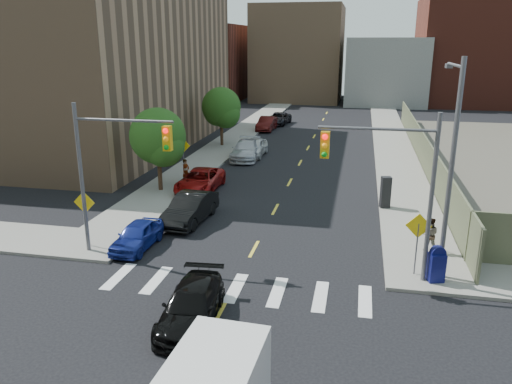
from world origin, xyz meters
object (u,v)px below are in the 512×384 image
at_px(black_sedan, 191,306).
at_px(mailbox, 436,264).
at_px(pedestrian_east, 430,235).
at_px(parked_car_red, 200,180).
at_px(parked_car_white, 254,147).
at_px(parked_car_silver, 246,150).
at_px(parked_car_grey, 278,119).
at_px(pedestrian_west, 186,171).
at_px(payphone, 386,192).
at_px(parked_car_black, 190,208).
at_px(parked_car_maroon, 267,124).
at_px(parked_car_blue, 137,235).

bearing_deg(black_sedan, mailbox, 23.77).
bearing_deg(pedestrian_east, parked_car_red, -23.91).
relative_size(parked_car_white, mailbox, 2.89).
xyz_separation_m(parked_car_silver, black_sedan, (3.84, -25.21, -0.12)).
height_order(parked_car_grey, pedestrian_west, pedestrian_west).
bearing_deg(payphone, parked_car_black, -170.98).
distance_m(parked_car_silver, parked_car_maroon, 14.11).
bearing_deg(parked_car_white, mailbox, -59.58).
relative_size(parked_car_red, mailbox, 3.35).
distance_m(parked_car_maroon, parked_car_grey, 4.39).
bearing_deg(parked_car_white, pedestrian_west, -103.97).
height_order(parked_car_red, mailbox, mailbox).
relative_size(parked_car_black, parked_car_grey, 0.95).
distance_m(payphone, pedestrian_west, 13.45).
xyz_separation_m(parked_car_white, pedestrian_west, (-2.69, -9.93, 0.23)).
relative_size(parked_car_red, parked_car_white, 1.16).
relative_size(parked_car_silver, mailbox, 3.47).
xyz_separation_m(mailbox, pedestrian_east, (0.09, 3.12, 0.07)).
relative_size(mailbox, payphone, 0.83).
relative_size(parked_car_white, pedestrian_east, 2.73).
bearing_deg(parked_car_silver, parked_car_black, -92.63).
bearing_deg(payphone, black_sedan, -130.10).
bearing_deg(parked_car_grey, pedestrian_east, -64.23).
distance_m(parked_car_black, parked_car_silver, 15.48).
xyz_separation_m(parked_car_black, pedestrian_west, (-2.69, 6.89, 0.21)).
relative_size(parked_car_white, parked_car_grey, 0.89).
height_order(parked_car_silver, parked_car_grey, parked_car_silver).
distance_m(parked_car_blue, parked_car_white, 20.82).
relative_size(parked_car_blue, pedestrian_west, 2.22).
xyz_separation_m(parked_car_blue, parked_car_grey, (0.54, 37.88, 0.06)).
xyz_separation_m(black_sedan, mailbox, (8.77, 4.77, 0.24)).
distance_m(parked_car_blue, parked_car_grey, 37.89).
distance_m(parked_car_black, parked_car_maroon, 29.59).
bearing_deg(parked_car_white, parked_car_grey, 93.76).
height_order(parked_car_black, payphone, payphone).
bearing_deg(parked_car_silver, pedestrian_west, -108.97).
xyz_separation_m(parked_car_silver, payphone, (10.94, -11.17, 0.30)).
bearing_deg(pedestrian_west, pedestrian_east, -98.70).
bearing_deg(black_sedan, parked_car_white, 92.52).
bearing_deg(parked_car_maroon, parked_car_white, -82.51).
xyz_separation_m(parked_car_silver, parked_car_white, (0.44, 1.34, -0.02)).
height_order(parked_car_black, mailbox, mailbox).
distance_m(parked_car_blue, parked_car_black, 4.17).
relative_size(parked_car_maroon, parked_car_grey, 0.92).
bearing_deg(parked_car_white, parked_car_maroon, 97.04).
bearing_deg(parked_car_black, parked_car_blue, -103.83).
height_order(parked_car_white, mailbox, mailbox).
relative_size(parked_car_maroon, black_sedan, 1.02).
relative_size(parked_car_blue, parked_car_white, 0.84).
distance_m(parked_car_red, pedestrian_east, 15.54).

